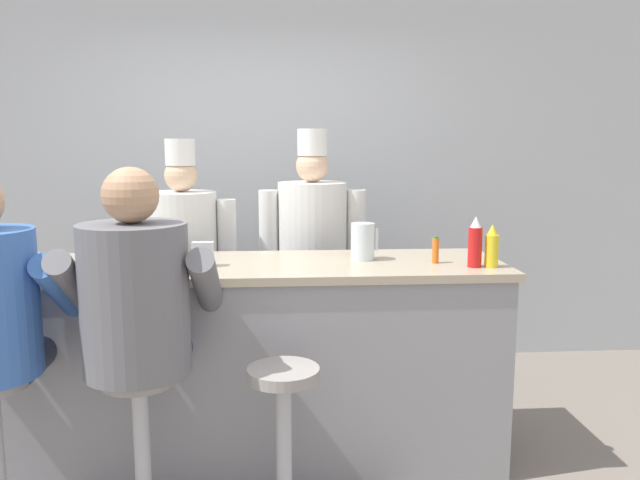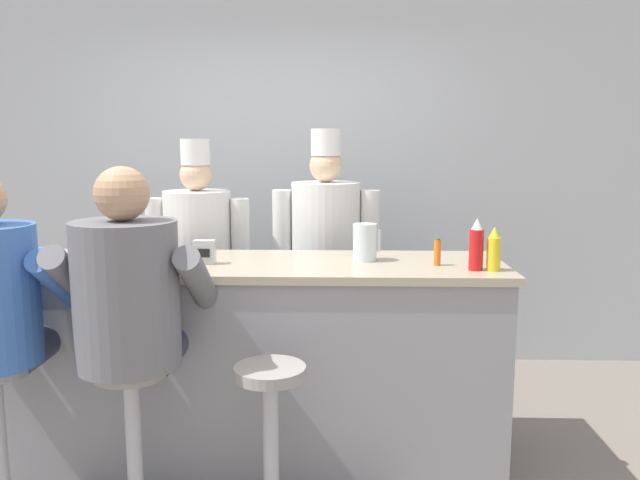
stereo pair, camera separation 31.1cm
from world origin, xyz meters
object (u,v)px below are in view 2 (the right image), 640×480
diner_seated_grey (130,301)px  cook_in_whites_far (326,253)px  coffee_mug_blue (42,257)px  empty_stool_round (271,419)px  water_pitcher_clear (365,242)px  cook_in_whites_near (198,260)px  ketchup_bottle_red (476,246)px  hot_sauce_bottle_orange (437,252)px  breakfast_plate (160,269)px  napkin_dispenser_chrome (205,252)px  cereal_bowl (136,261)px  mustard_bottle_yellow (494,250)px

diner_seated_grey → cook_in_whites_far: (0.80, 1.36, -0.03)m
coffee_mug_blue → cook_in_whites_far: cook_in_whites_far is taller
coffee_mug_blue → empty_stool_round: coffee_mug_blue is taller
water_pitcher_clear → coffee_mug_blue: size_ratio=1.45×
water_pitcher_clear → cook_in_whites_near: bearing=146.8°
coffee_mug_blue → ketchup_bottle_red: bearing=-0.4°
hot_sauce_bottle_orange → coffee_mug_blue: size_ratio=1.03×
diner_seated_grey → cook_in_whites_near: size_ratio=0.93×
diner_seated_grey → cook_in_whites_near: bearing=89.9°
diner_seated_grey → breakfast_plate: bearing=81.5°
hot_sauce_bottle_orange → water_pitcher_clear: bearing=161.3°
napkin_dispenser_chrome → cook_in_whites_near: cook_in_whites_near is taller
hot_sauce_bottle_orange → cook_in_whites_far: cook_in_whites_far is taller
breakfast_plate → napkin_dispenser_chrome: size_ratio=2.02×
ketchup_bottle_red → diner_seated_grey: bearing=-165.9°
water_pitcher_clear → diner_seated_grey: 1.20m
breakfast_plate → coffee_mug_blue: coffee_mug_blue is taller
empty_stool_round → cook_in_whites_far: (0.21, 1.40, 0.48)m
cereal_bowl → napkin_dispenser_chrome: napkin_dispenser_chrome is taller
ketchup_bottle_red → cook_in_whites_near: cook_in_whites_near is taller
coffee_mug_blue → napkin_dispenser_chrome: 0.79m
coffee_mug_blue → cereal_bowl: bearing=5.9°
breakfast_plate → diner_seated_grey: (-0.04, -0.30, -0.08)m
mustard_bottle_yellow → cook_in_whites_near: cook_in_whites_near is taller
diner_seated_grey → cook_in_whites_far: bearing=59.4°
ketchup_bottle_red → water_pitcher_clear: ketchup_bottle_red is taller
coffee_mug_blue → cook_in_whites_far: size_ratio=0.08×
ketchup_bottle_red → diner_seated_grey: size_ratio=0.16×
ketchup_bottle_red → empty_stool_round: size_ratio=0.35×
mustard_bottle_yellow → diner_seated_grey: (-1.62, -0.38, -0.16)m
coffee_mug_blue → diner_seated_grey: diner_seated_grey is taller
cereal_bowl → coffee_mug_blue: (-0.45, -0.05, 0.02)m
mustard_bottle_yellow → breakfast_plate: bearing=-177.3°
ketchup_bottle_red → mustard_bottle_yellow: size_ratio=1.18×
cereal_bowl → empty_stool_round: 1.05m
coffee_mug_blue → cook_in_whites_near: 1.06m
cereal_bowl → empty_stool_round: bearing=-34.4°
water_pitcher_clear → napkin_dispenser_chrome: water_pitcher_clear is taller
cereal_bowl → diner_seated_grey: (0.12, -0.45, -0.09)m
mustard_bottle_yellow → napkin_dispenser_chrome: 1.41m
water_pitcher_clear → diner_seated_grey: (-1.02, -0.62, -0.16)m
hot_sauce_bottle_orange → napkin_dispenser_chrome: bearing=179.8°
mustard_bottle_yellow → cook_in_whites_near: 1.87m
ketchup_bottle_red → cook_in_whites_near: (-1.54, 0.90, -0.24)m
coffee_mug_blue → diner_seated_grey: (0.56, -0.40, -0.11)m
cereal_bowl → mustard_bottle_yellow: bearing=-2.4°
cereal_bowl → cook_in_whites_far: cook_in_whites_far is taller
breakfast_plate → diner_seated_grey: diner_seated_grey is taller
breakfast_plate → napkin_dispenser_chrome: bearing=49.8°
ketchup_bottle_red → breakfast_plate: size_ratio=1.02×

